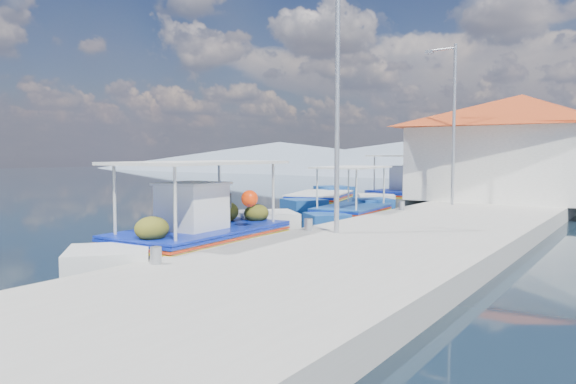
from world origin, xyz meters
The scene contains 10 objects.
ground centered at (0.00, 0.00, 0.00)m, with size 160.00×160.00×0.00m, color black.
quay centered at (5.90, 6.00, 0.25)m, with size 5.00×44.00×0.50m, color #A09C95.
bollards centered at (3.80, 5.25, 0.65)m, with size 0.20×17.20×0.30m.
main_caique centered at (2.35, -0.25, 0.48)m, with size 2.44×7.55×2.49m.
caique_green_canopy centered at (2.36, 7.19, 0.33)m, with size 2.10×5.88×2.21m.
caique_blue_hull centered at (-0.56, 10.02, 0.33)m, with size 3.23×6.56×1.21m.
caique_far centered at (1.54, 14.75, 0.49)m, with size 3.37×7.27×2.62m.
harbor_building centered at (6.20, 15.00, 2.78)m, with size 10.49×10.49×4.40m.
lamp_post_near centered at (4.51, 2.00, 3.85)m, with size 1.21×0.14×6.00m.
lamp_post_far centered at (4.51, 11.00, 3.85)m, with size 1.21×0.14×6.00m.
Camera 1 is at (10.93, -9.41, 2.41)m, focal length 33.81 mm.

